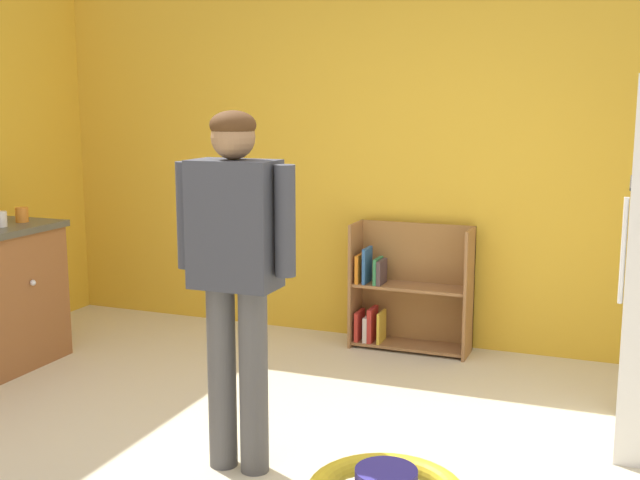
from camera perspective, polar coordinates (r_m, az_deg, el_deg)
back_wall at (r=5.50m, az=5.51°, el=6.62°), size 5.20×0.06×2.70m
bookshelf at (r=5.44m, az=6.12°, el=-3.89°), size 0.80×0.28×0.85m
standing_person at (r=3.52m, az=-6.07°, el=-1.46°), size 0.57×0.22×1.62m
white_cup at (r=5.26m, az=-21.91°, el=1.39°), size 0.08×0.08×0.09m
orange_cup at (r=5.42m, az=-20.56°, el=1.71°), size 0.08×0.08×0.09m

